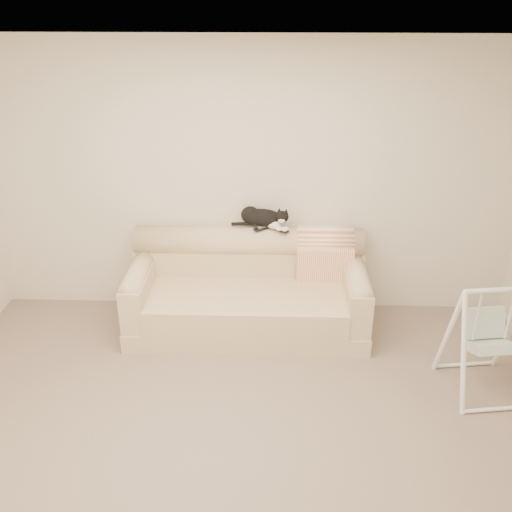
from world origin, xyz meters
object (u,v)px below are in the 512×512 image
Objects in this scene: remote_b at (281,229)px; tuxedo_cat at (263,218)px; baby_swing at (488,339)px; sofa at (248,292)px; remote_a at (263,228)px.

remote_b is 0.20m from tuxedo_cat.
baby_swing reaches higher than remote_b.
tuxedo_cat is 2.19m from baby_swing.
sofa is 2.12m from baby_swing.
remote_b is at bearing -8.60° from remote_a.
remote_a is 0.17m from remote_b.
tuxedo_cat is at bearing 61.94° from sofa.
sofa is 0.66m from remote_b.
sofa is at bearing 155.23° from baby_swing.
remote_a is 2.16m from baby_swing.
sofa is 0.71m from tuxedo_cat.
sofa is 12.65× the size of remote_a.
baby_swing is (1.92, -0.89, 0.12)m from sofa.
remote_a is at bearing -98.02° from tuxedo_cat.
baby_swing is (1.79, -1.15, -0.53)m from tuxedo_cat.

